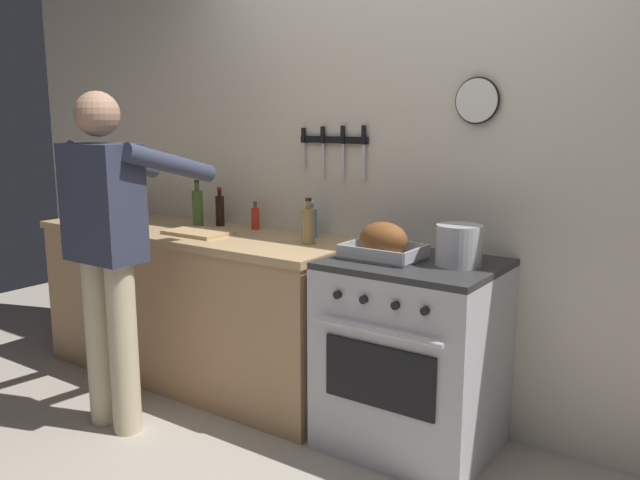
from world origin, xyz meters
TOP-DOWN VIEW (x-y plane):
  - wall_back at (0.00, 1.35)m, footprint 6.00×0.13m
  - counter_block at (-1.20, 0.99)m, footprint 2.03×0.65m
  - stove at (0.22, 0.99)m, footprint 0.76×0.67m
  - person_cook at (-1.09, 0.33)m, footprint 0.51×0.63m
  - roasting_pan at (0.08, 0.95)m, footprint 0.35×0.26m
  - stock_pot at (0.42, 1.01)m, footprint 0.20×0.20m
  - cutting_board at (-1.07, 0.91)m, footprint 0.36×0.24m
  - bottle_olive_oil at (-1.23, 1.06)m, footprint 0.06×0.06m
  - bottle_vinegar at (-0.41, 1.04)m, footprint 0.07×0.07m
  - bottle_dish_soap at (-0.51, 1.20)m, footprint 0.07×0.07m
  - bottle_hot_sauce at (-0.92, 1.22)m, footprint 0.05×0.05m
  - bottle_soy_sauce at (-1.17, 1.19)m, footprint 0.05×0.05m

SIDE VIEW (x-z plane):
  - stove at x=0.22m, z-range 0.00..0.90m
  - counter_block at x=-1.20m, z-range 0.00..0.90m
  - cutting_board at x=-1.07m, z-range 0.90..0.92m
  - person_cook at x=-1.09m, z-range 0.12..1.78m
  - bottle_hot_sauce at x=-0.92m, z-range 0.89..1.05m
  - roasting_pan at x=0.08m, z-range 0.89..1.06m
  - bottle_dish_soap at x=-0.51m, z-range 0.88..1.08m
  - stock_pot at x=0.42m, z-range 0.90..1.08m
  - bottle_soy_sauce at x=-1.17m, z-range 0.88..1.11m
  - bottle_vinegar at x=-0.41m, z-range 0.88..1.12m
  - bottle_olive_oil at x=-1.23m, z-range 0.88..1.16m
  - wall_back at x=0.00m, z-range 0.00..2.60m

